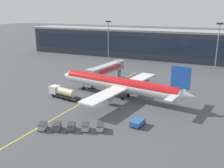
{
  "coord_description": "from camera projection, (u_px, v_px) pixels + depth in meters",
  "views": [
    {
      "loc": [
        30.85,
        -58.6,
        25.53
      ],
      "look_at": [
        1.35,
        6.31,
        4.5
      ],
      "focal_mm": 40.38,
      "sensor_mm": 36.0,
      "label": 1
    }
  ],
  "objects": [
    {
      "name": "baggage_cart_2",
      "position": [
        71.0,
        127.0,
        55.55
      ],
      "size": [
        2.42,
        3.03,
        1.48
      ],
      "color": "#595B60",
      "rests_on": "ground_plane"
    },
    {
      "name": "jet_bridge",
      "position": [
        107.0,
        69.0,
        90.91
      ],
      "size": [
        6.23,
        21.37,
        6.78
      ],
      "color": "#B2B7BC",
      "rests_on": "ground_plane"
    },
    {
      "name": "ground_plane",
      "position": [
        98.0,
        105.0,
        70.63
      ],
      "size": [
        700.0,
        700.0,
        0.0
      ],
      "primitive_type": "plane",
      "color": "#47494F"
    },
    {
      "name": "apron_light_mast_1",
      "position": [
        108.0,
        36.0,
        134.13
      ],
      "size": [
        2.8,
        0.5,
        20.1
      ],
      "color": "gray",
      "rests_on": "ground_plane"
    },
    {
      "name": "fuel_tanker",
      "position": [
        63.0,
        92.0,
        75.48
      ],
      "size": [
        11.07,
        4.31,
        3.25
      ],
      "color": "#232326",
      "rests_on": "ground_plane"
    },
    {
      "name": "apron_light_mast_2",
      "position": [
        218.0,
        41.0,
        112.56
      ],
      "size": [
        2.8,
        0.5,
        20.14
      ],
      "color": "gray",
      "rests_on": "ground_plane"
    },
    {
      "name": "main_airliner",
      "position": [
        120.0,
        84.0,
        75.51
      ],
      "size": [
        45.43,
        36.3,
        11.75
      ],
      "color": "white",
      "rests_on": "ground_plane"
    },
    {
      "name": "apron_lead_in_line",
      "position": [
        87.0,
        100.0,
        74.3
      ],
      "size": [
        3.68,
        79.94,
        0.01
      ],
      "primitive_type": "cube",
      "rotation": [
        0.0,
        0.0,
        -0.04
      ],
      "color": "yellow",
      "rests_on": "ground_plane"
    },
    {
      "name": "baggage_cart_1",
      "position": [
        57.0,
        126.0,
        55.67
      ],
      "size": [
        2.42,
        3.03,
        1.48
      ],
      "color": "#595B60",
      "rests_on": "ground_plane"
    },
    {
      "name": "baggage_cart_3",
      "position": [
        86.0,
        127.0,
        55.43
      ],
      "size": [
        2.42,
        3.03,
        1.48
      ],
      "color": "#B2B7BC",
      "rests_on": "ground_plane"
    },
    {
      "name": "baggage_cart_0",
      "position": [
        43.0,
        126.0,
        55.79
      ],
      "size": [
        2.42,
        3.03,
        1.48
      ],
      "color": "#B2B7BC",
      "rests_on": "ground_plane"
    },
    {
      "name": "terminal_building",
      "position": [
        185.0,
        46.0,
        130.61
      ],
      "size": [
        184.8,
        17.61,
        15.39
      ],
      "color": "#2D333D",
      "rests_on": "ground_plane"
    },
    {
      "name": "pushback_tug",
      "position": [
        138.0,
        122.0,
        57.58
      ],
      "size": [
        2.83,
        4.1,
        1.4
      ],
      "color": "#285B9E",
      "rests_on": "ground_plane"
    },
    {
      "name": "baggage_cart_4",
      "position": [
        100.0,
        127.0,
        55.31
      ],
      "size": [
        2.42,
        3.03,
        1.48
      ],
      "color": "#B2B7BC",
      "rests_on": "ground_plane"
    }
  ]
}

